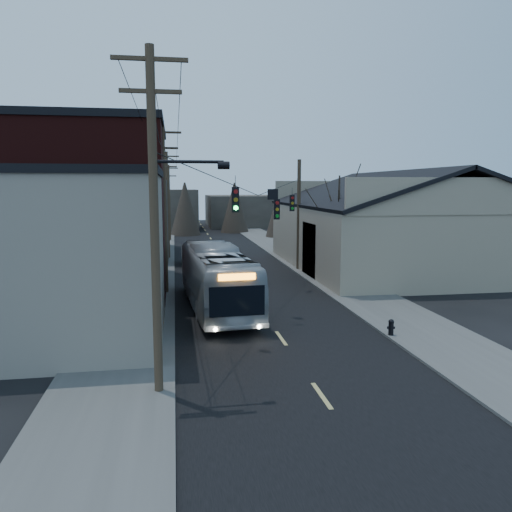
% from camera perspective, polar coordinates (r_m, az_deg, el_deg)
% --- Properties ---
extents(ground, '(160.00, 160.00, 0.00)m').
position_cam_1_polar(ground, '(14.52, 9.90, -18.62)').
color(ground, black).
rests_on(ground, ground).
extents(road_surface, '(9.00, 110.00, 0.02)m').
position_cam_1_polar(road_surface, '(42.95, -3.29, -0.71)').
color(road_surface, black).
rests_on(road_surface, ground).
extents(sidewalk_left, '(4.00, 110.00, 0.12)m').
position_cam_1_polar(sidewalk_left, '(42.77, -11.98, -0.84)').
color(sidewalk_left, '#474744').
rests_on(sidewalk_left, ground).
extents(sidewalk_right, '(4.00, 110.00, 0.12)m').
position_cam_1_polar(sidewalk_right, '(44.09, 5.14, -0.44)').
color(sidewalk_right, '#474744').
rests_on(sidewalk_right, ground).
extents(building_clapboard, '(8.00, 8.00, 7.00)m').
position_cam_1_polar(building_clapboard, '(21.93, -21.29, -0.37)').
color(building_clapboard, slate).
rests_on(building_clapboard, ground).
extents(building_brick, '(10.00, 12.00, 10.00)m').
position_cam_1_polar(building_brick, '(32.76, -19.18, 4.94)').
color(building_brick, black).
rests_on(building_brick, ground).
extents(building_left_far, '(9.00, 14.00, 7.00)m').
position_cam_1_polar(building_left_far, '(48.60, -15.32, 4.17)').
color(building_left_far, '#342F2A').
rests_on(building_left_far, ground).
extents(warehouse, '(16.16, 20.60, 7.73)m').
position_cam_1_polar(warehouse, '(41.27, 15.72, 2.41)').
color(warehouse, gray).
rests_on(warehouse, ground).
extents(building_far_left, '(10.00, 12.00, 6.00)m').
position_cam_1_polar(building_far_left, '(77.33, -10.49, 5.25)').
color(building_far_left, '#342F2A').
rests_on(building_far_left, ground).
extents(building_far_right, '(12.00, 14.00, 5.00)m').
position_cam_1_polar(building_far_right, '(83.12, -1.38, 5.21)').
color(building_far_right, '#342F2A').
rests_on(building_far_right, ground).
extents(bare_tree, '(0.40, 0.40, 7.20)m').
position_cam_1_polar(bare_tree, '(34.15, 9.39, 3.03)').
color(bare_tree, black).
rests_on(bare_tree, ground).
extents(utility_lines, '(11.24, 45.28, 10.50)m').
position_cam_1_polar(utility_lines, '(36.43, -7.28, 5.50)').
color(utility_lines, '#382B1E').
rests_on(utility_lines, ground).
extents(bus, '(3.49, 11.89, 3.27)m').
position_cam_1_polar(bus, '(26.66, -4.50, -2.52)').
color(bus, '#9EA3A9').
rests_on(bus, ground).
extents(parked_car, '(1.76, 4.71, 1.54)m').
position_cam_1_polar(parked_car, '(41.80, -7.27, 0.05)').
color(parked_car, '#A7ABAF').
rests_on(parked_car, ground).
extents(fire_hydrant, '(0.34, 0.24, 0.70)m').
position_cam_1_polar(fire_hydrant, '(22.42, 15.18, -7.78)').
color(fire_hydrant, black).
rests_on(fire_hydrant, sidewalk_right).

